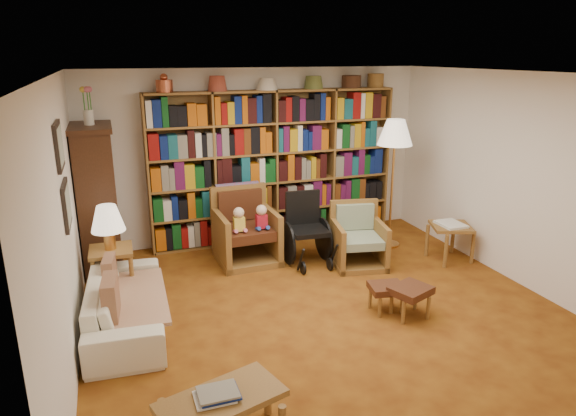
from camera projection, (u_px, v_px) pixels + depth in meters
name	position (u px, v px, depth m)	size (l,w,h in m)	color
floor	(324.00, 308.00, 5.64)	(5.00, 5.00, 0.00)	#8F5516
ceiling	(329.00, 74.00, 4.92)	(5.00, 5.00, 0.00)	white
wall_back	(258.00, 155.00, 7.54)	(5.00, 5.00, 0.00)	white
wall_front	(495.00, 308.00, 3.02)	(5.00, 5.00, 0.00)	white
wall_left	(64.00, 225.00, 4.48)	(5.00, 5.00, 0.00)	white
wall_right	(520.00, 180.00, 6.08)	(5.00, 5.00, 0.00)	white
bookshelf	(275.00, 162.00, 7.47)	(3.60, 0.30, 2.42)	olive
curio_cabinet	(97.00, 197.00, 6.45)	(0.50, 0.95, 2.40)	#3D1F10
framed_pictures	(63.00, 176.00, 4.65)	(0.03, 0.52, 0.97)	black
sofa	(126.00, 303.00, 5.20)	(0.71, 1.81, 0.53)	#EEE6CA
sofa_throw	(131.00, 299.00, 5.20)	(0.70, 1.31, 0.04)	beige
cushion_left	(110.00, 274.00, 5.42)	(0.11, 0.35, 0.35)	maroon
cushion_right	(111.00, 304.00, 4.79)	(0.13, 0.41, 0.41)	maroon
side_table_lamp	(112.00, 260.00, 5.75)	(0.47, 0.47, 0.60)	olive
table_lamp	(108.00, 220.00, 5.62)	(0.37, 0.37, 0.50)	#C6893F
armchair_leather	(244.00, 230.00, 6.91)	(0.80, 0.85, 0.99)	olive
armchair_sage	(356.00, 241.00, 6.79)	(0.78, 0.80, 0.81)	olive
wheelchair	(306.00, 231.00, 6.80)	(0.54, 0.76, 0.95)	black
floor_lamp	(395.00, 138.00, 7.04)	(0.48, 0.48, 1.83)	#C6893F
side_table_papers	(451.00, 230.00, 6.86)	(0.64, 0.64, 0.52)	olive
footstool_a	(387.00, 290.00, 5.52)	(0.41, 0.36, 0.31)	#4B2614
footstool_b	(411.00, 292.00, 5.40)	(0.50, 0.46, 0.34)	#4B2614
coffee_table	(221.00, 403.00, 3.62)	(0.97, 0.68, 0.42)	olive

